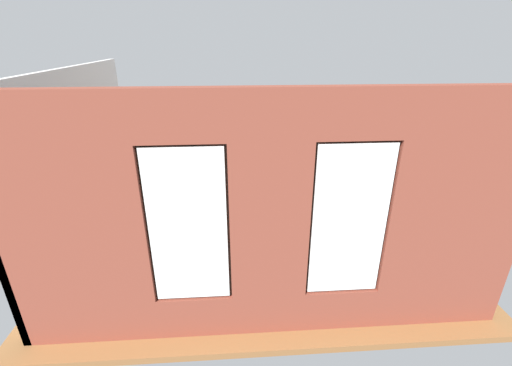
% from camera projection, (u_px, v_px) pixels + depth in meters
% --- Properties ---
extents(ground_plane, '(6.95, 6.11, 0.10)m').
position_uv_depth(ground_plane, '(255.00, 230.00, 7.17)').
color(ground_plane, brown).
extents(brick_wall_with_windows, '(6.35, 0.30, 3.22)m').
position_uv_depth(brick_wall_with_windows, '(269.00, 227.00, 4.07)').
color(brick_wall_with_windows, brown).
rests_on(brick_wall_with_windows, ground_plane).
extents(white_wall_right, '(0.10, 5.11, 3.22)m').
position_uv_depth(white_wall_right, '(82.00, 162.00, 6.13)').
color(white_wall_right, white).
rests_on(white_wall_right, ground_plane).
extents(couch_by_window, '(2.10, 0.87, 0.80)m').
position_uv_depth(couch_by_window, '(217.00, 280.00, 5.11)').
color(couch_by_window, black).
rests_on(couch_by_window, ground_plane).
extents(couch_left, '(0.89, 1.96, 0.80)m').
position_uv_depth(couch_left, '(388.00, 229.00, 6.47)').
color(couch_left, black).
rests_on(couch_left, ground_plane).
extents(coffee_table, '(1.24, 0.85, 0.41)m').
position_uv_depth(coffee_table, '(254.00, 210.00, 7.14)').
color(coffee_table, tan).
rests_on(coffee_table, ground_plane).
extents(cup_ceramic, '(0.08, 0.08, 0.10)m').
position_uv_depth(cup_ceramic, '(269.00, 202.00, 7.26)').
color(cup_ceramic, '#4C4C51').
rests_on(cup_ceramic, coffee_table).
extents(candle_jar, '(0.08, 0.08, 0.11)m').
position_uv_depth(candle_jar, '(259.00, 208.00, 6.99)').
color(candle_jar, '#B7333D').
rests_on(candle_jar, coffee_table).
extents(table_plant_small, '(0.14, 0.14, 0.22)m').
position_uv_depth(table_plant_small, '(236.00, 206.00, 6.94)').
color(table_plant_small, beige).
rests_on(table_plant_small, coffee_table).
extents(remote_gray, '(0.16, 0.14, 0.02)m').
position_uv_depth(remote_gray, '(246.00, 205.00, 7.21)').
color(remote_gray, '#59595B').
rests_on(remote_gray, coffee_table).
extents(remote_black, '(0.14, 0.17, 0.02)m').
position_uv_depth(remote_black, '(254.00, 207.00, 7.12)').
color(remote_black, black).
rests_on(remote_black, coffee_table).
extents(media_console, '(0.93, 0.42, 0.50)m').
position_uv_depth(media_console, '(106.00, 235.00, 6.42)').
color(media_console, black).
rests_on(media_console, ground_plane).
extents(tv_flatscreen, '(1.06, 0.20, 0.69)m').
position_uv_depth(tv_flatscreen, '(101.00, 207.00, 6.19)').
color(tv_flatscreen, black).
rests_on(tv_flatscreen, media_console).
extents(potted_plant_corner_far_left, '(0.84, 0.85, 1.25)m').
position_uv_depth(potted_plant_corner_far_left, '(441.00, 252.00, 5.07)').
color(potted_plant_corner_far_left, beige).
rests_on(potted_plant_corner_far_left, ground_plane).
extents(potted_plant_by_left_couch, '(0.30, 0.30, 0.50)m').
position_uv_depth(potted_plant_by_left_couch, '(344.00, 197.00, 7.75)').
color(potted_plant_by_left_couch, '#9E5638').
rests_on(potted_plant_by_left_couch, ground_plane).
extents(potted_plant_foreground_right, '(0.38, 0.38, 0.69)m').
position_uv_depth(potted_plant_foreground_right, '(150.00, 176.00, 8.66)').
color(potted_plant_foreground_right, '#47423D').
rests_on(potted_plant_foreground_right, ground_plane).
extents(potted_plant_corner_near_left, '(1.09, 0.94, 1.15)m').
position_uv_depth(potted_plant_corner_near_left, '(349.00, 163.00, 8.96)').
color(potted_plant_corner_near_left, '#47423D').
rests_on(potted_plant_corner_near_left, ground_plane).
extents(potted_plant_between_couches, '(0.87, 1.07, 1.31)m').
position_uv_depth(potted_plant_between_couches, '(316.00, 264.00, 5.19)').
color(potted_plant_between_couches, gray).
rests_on(potted_plant_between_couches, ground_plane).
extents(potted_plant_mid_room_small, '(0.40, 0.40, 0.60)m').
position_uv_depth(potted_plant_mid_room_small, '(303.00, 192.00, 7.85)').
color(potted_plant_mid_room_small, gray).
rests_on(potted_plant_mid_room_small, ground_plane).
extents(potted_plant_near_tv, '(0.80, 0.91, 1.34)m').
position_uv_depth(potted_plant_near_tv, '(118.00, 244.00, 5.47)').
color(potted_plant_near_tv, '#47423D').
rests_on(potted_plant_near_tv, ground_plane).
extents(potted_plant_beside_window_right, '(0.46, 0.46, 0.83)m').
position_uv_depth(potted_plant_beside_window_right, '(113.00, 279.00, 4.86)').
color(potted_plant_beside_window_right, beige).
rests_on(potted_plant_beside_window_right, ground_plane).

